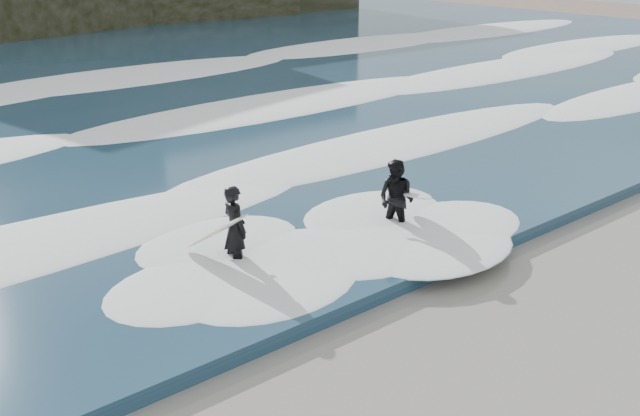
# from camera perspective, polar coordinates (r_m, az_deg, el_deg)

# --- Properties ---
(ground) EXTENTS (120.00, 120.00, 0.00)m
(ground) POSITION_cam_1_polar(r_m,az_deg,el_deg) (11.28, 15.47, -13.36)
(ground) COLOR #836656
(ground) RESTS_ON ground
(foam_near) EXTENTS (60.00, 3.20, 0.20)m
(foam_near) POSITION_cam_1_polar(r_m,az_deg,el_deg) (17.13, -9.48, 0.86)
(foam_near) COLOR white
(foam_near) RESTS_ON sea
(foam_mid) EXTENTS (60.00, 4.00, 0.24)m
(foam_mid) POSITION_cam_1_polar(r_m,az_deg,el_deg) (23.20, -18.40, 5.48)
(foam_mid) COLOR white
(foam_mid) RESTS_ON sea
(surfer_left) EXTENTS (1.14, 1.67, 1.77)m
(surfer_left) POSITION_cam_1_polar(r_m,az_deg,el_deg) (13.90, -7.05, -1.71)
(surfer_left) COLOR black
(surfer_left) RESTS_ON ground
(surfer_right) EXTENTS (1.41, 1.91, 1.75)m
(surfer_right) POSITION_cam_1_polar(r_m,az_deg,el_deg) (15.50, 6.22, 0.73)
(surfer_right) COLOR black
(surfer_right) RESTS_ON ground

